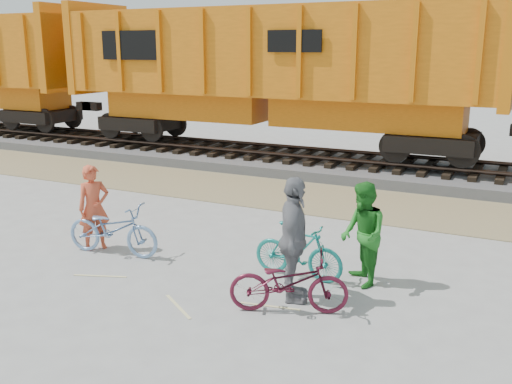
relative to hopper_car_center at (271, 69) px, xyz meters
The scene contains 11 objects.
ground 9.78m from the hopper_car_center, 75.22° to the right, with size 120.00×120.00×0.00m, color #9E9E99.
gravel_strip 5.18m from the hopper_car_center, 55.85° to the right, with size 120.00×3.00×0.02m, color #8B7E56.
ballast_bed 3.71m from the hopper_car_center, ahead, with size 120.00×4.00×0.30m, color slate.
track 3.47m from the hopper_car_center, ahead, with size 120.00×2.60×0.24m.
hopper_car_center is the anchor object (origin of this frame).
bicycle_blue 9.27m from the hopper_car_center, 84.18° to the right, with size 0.63×1.82×0.95m, color #7095C3.
bicycle_teal 9.80m from the hopper_car_center, 62.78° to the right, with size 0.44×1.54×0.93m, color #167C73.
bicycle_maroon 11.01m from the hopper_car_center, 64.11° to the right, with size 0.59×1.69×0.89m, color #511325.
person_solo 9.05m from the hopper_car_center, 87.36° to the right, with size 0.58×0.38×1.59m, color #CC4C2E.
person_man 10.04m from the hopper_car_center, 57.04° to the right, with size 0.81×0.63×1.66m, color #207521.
person_woman 10.51m from the hopper_car_center, 63.64° to the right, with size 1.10×0.46×1.88m, color slate.
Camera 1 is at (5.16, -7.56, 3.66)m, focal length 40.00 mm.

